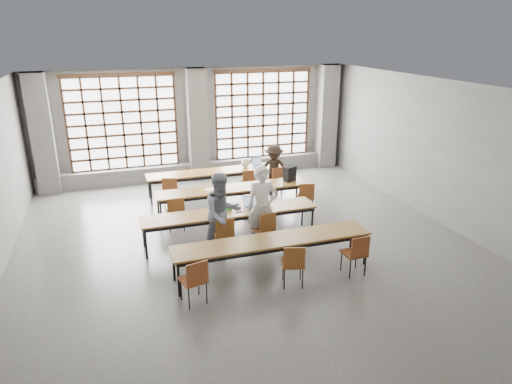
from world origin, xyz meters
TOP-DOWN VIEW (x-y plane):
  - floor at (0.00, 0.00)m, footprint 11.00×11.00m
  - ceiling at (0.00, 0.00)m, footprint 11.00×11.00m
  - wall_back at (0.00, 5.50)m, footprint 10.00×0.00m
  - wall_front at (0.00, -5.50)m, footprint 10.00×0.00m
  - wall_right at (5.00, 0.00)m, footprint 0.00×11.00m
  - column_left at (-4.50, 5.22)m, footprint 0.60×0.55m
  - column_mid at (0.00, 5.22)m, footprint 0.60×0.55m
  - column_right at (4.50, 5.22)m, footprint 0.60×0.55m
  - window_left at (-2.25, 5.42)m, footprint 3.32×0.12m
  - window_right at (2.25, 5.42)m, footprint 3.32×0.12m
  - sill_ledge at (0.00, 5.30)m, footprint 9.80×0.35m
  - desk_row_a at (0.16, 3.51)m, footprint 4.00×0.70m
  - desk_row_b at (0.23, 1.92)m, footprint 4.00×0.70m
  - desk_row_c at (-0.29, 0.37)m, footprint 4.00×0.70m
  - desk_row_d at (0.13, -1.30)m, footprint 4.00×0.70m
  - chair_back_left at (-1.26, 2.88)m, footprint 0.52×0.53m
  - chair_back_mid at (0.95, 2.88)m, footprint 0.46×0.46m
  - chair_back_right at (1.78, 2.88)m, footprint 0.50×0.50m
  - chair_mid_left at (-1.38, 1.30)m, footprint 0.43×0.44m
  - chair_mid_centre at (0.64, 1.30)m, footprint 0.50×0.50m
  - chair_mid_right at (2.01, 1.30)m, footprint 0.51×0.51m
  - chair_front_left at (-0.59, -0.26)m, footprint 0.44×0.45m
  - chair_front_right at (0.33, -0.26)m, footprint 0.50×0.51m
  - chair_near_left at (-1.55, -1.93)m, footprint 0.51×0.51m
  - chair_near_mid at (0.31, -1.93)m, footprint 0.52×0.53m
  - chair_near_right at (1.63, -1.93)m, footprint 0.43×0.44m
  - student_male at (0.31, -0.13)m, footprint 0.77×0.59m
  - student_female at (-0.59, -0.13)m, footprint 0.99×0.84m
  - student_back at (1.76, 3.01)m, footprint 1.11×0.88m
  - laptop_front at (0.26, 0.48)m, footprint 0.37×0.32m
  - laptop_back at (1.49, 3.61)m, footprint 0.44×0.40m
  - mouse at (0.66, 0.35)m, footprint 0.11×0.10m
  - green_box at (-0.34, 0.45)m, footprint 0.26×0.13m
  - phone at (-0.11, 0.27)m, footprint 0.14×0.09m
  - paper_sheet_a at (-0.37, 1.97)m, footprint 0.35×0.30m
  - paper_sheet_b at (-0.07, 1.87)m, footprint 0.33×0.26m
  - backpack at (1.83, 1.97)m, footprint 0.37×0.31m
  - plastic_bag at (1.06, 3.56)m, footprint 0.30×0.26m
  - red_pouch at (-1.57, -1.85)m, footprint 0.20×0.08m

SIDE VIEW (x-z plane):
  - floor at x=0.00m, z-range 0.00..0.00m
  - sill_ledge at x=0.00m, z-range 0.00..0.50m
  - red_pouch at x=-1.57m, z-range 0.47..0.53m
  - chair_back_left at x=-1.26m, z-range 0.10..0.98m
  - chair_back_mid at x=0.95m, z-range 0.10..0.98m
  - chair_back_right at x=1.78m, z-range 0.10..0.98m
  - chair_mid_left at x=-1.38m, z-range 0.10..0.98m
  - chair_mid_centre at x=0.64m, z-range 0.10..0.98m
  - chair_mid_right at x=2.01m, z-range 0.10..0.98m
  - chair_front_left at x=-0.59m, z-range 0.10..0.98m
  - chair_front_right at x=0.33m, z-range 0.10..0.98m
  - chair_near_left at x=-1.55m, z-range 0.10..0.98m
  - chair_near_mid at x=0.31m, z-range 0.10..0.98m
  - chair_near_right at x=1.63m, z-range 0.10..0.98m
  - desk_row_a at x=0.16m, z-range 0.30..1.03m
  - desk_row_b at x=0.23m, z-range 0.30..1.03m
  - desk_row_c at x=-0.29m, z-range 0.30..1.03m
  - desk_row_d at x=0.13m, z-range 0.30..1.03m
  - paper_sheet_a at x=-0.37m, z-range 0.73..0.73m
  - paper_sheet_b at x=-0.07m, z-range 0.73..0.73m
  - phone at x=-0.11m, z-range 0.73..0.74m
  - mouse at x=0.66m, z-range 0.73..0.77m
  - student_back at x=1.76m, z-range 0.00..1.50m
  - green_box at x=-0.34m, z-range 0.73..0.82m
  - laptop_front at x=0.26m, z-range 0.66..0.92m
  - laptop_back at x=1.49m, z-range 0.66..0.92m
  - plastic_bag at x=1.06m, z-range 0.73..1.02m
  - student_female at x=-0.59m, z-range 0.00..1.81m
  - backpack at x=1.83m, z-range 0.73..1.13m
  - student_male at x=0.31m, z-range 0.00..1.88m
  - wall_back at x=0.00m, z-range -3.25..6.75m
  - wall_front at x=0.00m, z-range -3.25..6.75m
  - wall_right at x=5.00m, z-range -3.75..7.25m
  - column_left at x=-4.50m, z-range 0.00..3.50m
  - column_mid at x=0.00m, z-range 0.00..3.50m
  - column_right at x=4.50m, z-range 0.00..3.50m
  - window_left at x=-2.25m, z-range 0.40..3.40m
  - window_right at x=2.25m, z-range 0.40..3.40m
  - ceiling at x=0.00m, z-range 3.50..3.50m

